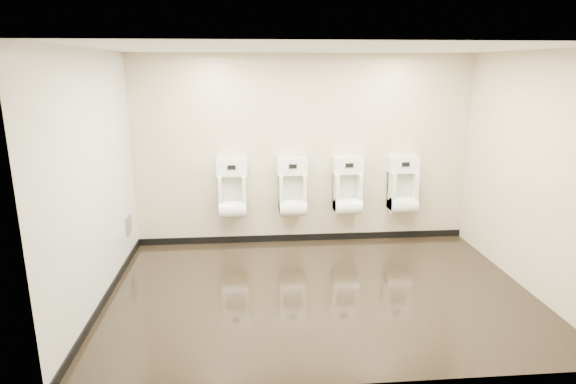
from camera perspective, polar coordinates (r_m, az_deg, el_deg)
The scene contains 14 objects.
ground at distance 5.91m, azimuth 3.81°, elevation -11.65°, with size 5.00×3.50×0.00m, color black.
ceiling at distance 5.29m, azimuth 4.35°, elevation 16.63°, with size 5.00×3.50×0.00m, color silver.
back_wall at distance 7.13m, azimuth 1.89°, elevation 4.88°, with size 5.00×0.02×2.80m, color beige.
front_wall at distance 3.78m, azimuth 8.17°, elevation -4.32°, with size 5.00×0.02×2.80m, color beige.
left_wall at distance 5.62m, azimuth -22.02°, elevation 1.08°, with size 0.02×3.50×2.80m, color beige.
right_wall at distance 6.32m, azimuth 27.08°, elevation 1.96°, with size 0.02×3.50×2.80m, color beige.
tile_overlay_left at distance 5.62m, azimuth -21.97°, elevation 1.08°, with size 0.01×3.50×2.80m, color white.
skirting_back at distance 7.47m, azimuth 1.81°, elevation -5.39°, with size 5.00×0.02×0.10m, color black.
skirting_left at distance 6.05m, azimuth -20.66°, elevation -11.42°, with size 0.02×3.50×0.10m, color black.
access_panel at distance 6.96m, azimuth -18.38°, elevation -3.77°, with size 0.04×0.25×0.25m.
urinal_0 at distance 7.06m, azimuth -6.60°, elevation -0.02°, with size 0.45×0.34×0.84m.
urinal_1 at distance 7.09m, azimuth 0.53°, elevation 0.13°, with size 0.45×0.34×0.84m.
urinal_2 at distance 7.21m, azimuth 7.08°, elevation 0.28°, with size 0.45×0.34×0.84m.
urinal_3 at distance 7.43m, azimuth 13.46°, elevation 0.41°, with size 0.45×0.34×0.84m.
Camera 1 is at (-0.84, -5.22, 2.63)m, focal length 30.00 mm.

